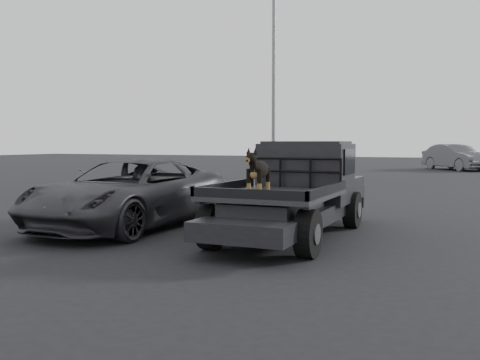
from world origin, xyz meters
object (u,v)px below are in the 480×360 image
at_px(flatbed_ute, 292,212).
at_px(floodlight_near, 274,22).
at_px(distant_car_a, 456,157).
at_px(dog, 259,174).
at_px(parked_suv, 130,193).

bearing_deg(flatbed_ute, floodlight_near, 111.45).
bearing_deg(distant_car_a, dog, -132.47).
bearing_deg(floodlight_near, dog, -70.42).
bearing_deg(dog, floodlight_near, 109.58).
distance_m(flatbed_ute, floodlight_near, 18.50).
xyz_separation_m(dog, parked_suv, (-3.52, 1.52, -0.58)).
relative_size(flatbed_ute, dog, 7.30).
distance_m(flatbed_ute, distant_car_a, 27.86).
distance_m(flatbed_ute, parked_suv, 3.49).
distance_m(dog, parked_suv, 3.88).
height_order(parked_suv, floodlight_near, floodlight_near).
height_order(flatbed_ute, floodlight_near, floodlight_near).
relative_size(parked_suv, floodlight_near, 0.36).
height_order(dog, parked_suv, dog).
bearing_deg(flatbed_ute, parked_suv, -175.48).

